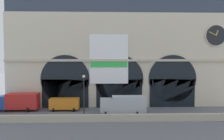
# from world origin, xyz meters

# --- Properties ---
(ground_plane) EXTENTS (200.00, 200.00, 0.00)m
(ground_plane) POSITION_xyz_m (0.00, 0.00, 0.00)
(ground_plane) COLOR slate
(quay_parapet_wall) EXTENTS (90.00, 0.70, 1.07)m
(quay_parapet_wall) POSITION_xyz_m (0.00, -4.31, 0.54)
(quay_parapet_wall) COLOR #B2A891
(quay_parapet_wall) RESTS_ON ground
(station_building) EXTENTS (42.84, 5.12, 21.16)m
(station_building) POSITION_xyz_m (0.02, 7.34, 10.29)
(station_building) COLOR beige
(station_building) RESTS_ON ground
(box_truck_west) EXTENTS (7.50, 2.91, 3.12)m
(box_truck_west) POSITION_xyz_m (-18.28, 2.88, 1.70)
(box_truck_west) COLOR #28479E
(box_truck_west) RESTS_ON ground
(van_midwest) EXTENTS (5.20, 2.48, 2.20)m
(van_midwest) POSITION_xyz_m (-9.97, 2.81, 1.25)
(van_midwest) COLOR orange
(van_midwest) RESTS_ON ground
(box_truck_center) EXTENTS (7.50, 2.91, 3.12)m
(box_truck_center) POSITION_xyz_m (0.35, -0.56, 1.70)
(box_truck_center) COLOR #ADB2B7
(box_truck_center) RESTS_ON ground
(street_lamp_quayside) EXTENTS (0.44, 0.44, 6.90)m
(street_lamp_quayside) POSITION_xyz_m (-5.90, -3.51, 4.41)
(street_lamp_quayside) COLOR black
(street_lamp_quayside) RESTS_ON ground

